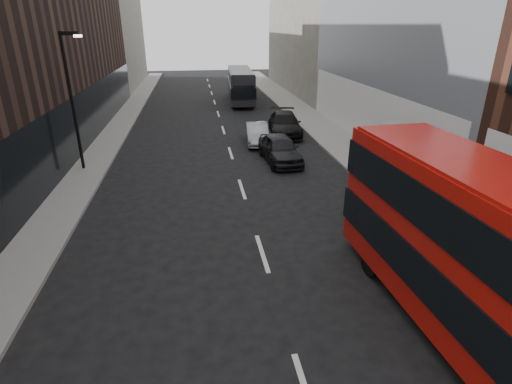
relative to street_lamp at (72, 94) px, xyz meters
name	(u,v)px	position (x,y,z in m)	size (l,w,h in m)	color
sidewalk_right	(322,129)	(15.72, 7.00, -4.11)	(3.00, 80.00, 0.15)	slate
sidewalk_left	(112,137)	(0.22, 7.00, -4.11)	(2.00, 80.00, 0.15)	slate
building_victorian	(310,3)	(19.59, 26.00, 5.48)	(6.50, 24.00, 21.00)	#67625B
building_left_mid	(63,31)	(-3.28, 12.00, 2.82)	(5.00, 24.00, 14.00)	black
building_left_far	(114,33)	(-3.28, 34.00, 2.32)	(5.00, 20.00, 13.00)	#67625B
street_lamp	(72,94)	(0.00, 0.00, 0.00)	(1.06, 0.22, 7.00)	black
red_bus	(498,264)	(12.71, -15.23, -1.71)	(3.09, 11.14, 4.45)	#B4110B
grey_bus	(241,85)	(10.95, 19.84, -2.44)	(2.97, 10.16, 3.25)	black
car_a	(280,149)	(10.93, -0.07, -3.39)	(1.86, 4.61, 1.57)	black
car_b	(257,133)	(10.21, 4.02, -3.51)	(1.42, 4.08, 1.34)	gray
car_c	(285,124)	(12.57, 6.00, -3.40)	(2.18, 5.35, 1.55)	black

